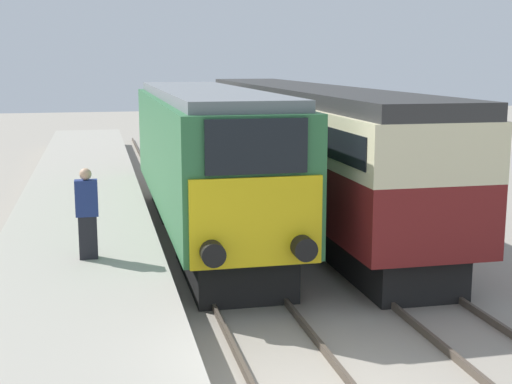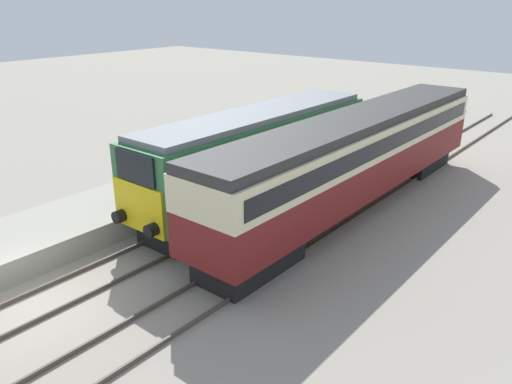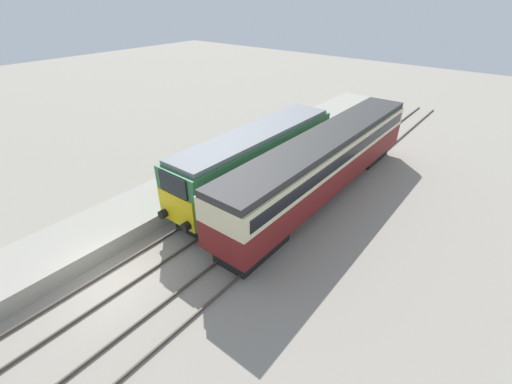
% 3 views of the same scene
% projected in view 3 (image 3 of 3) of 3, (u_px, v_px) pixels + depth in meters
% --- Properties ---
extents(ground_plane, '(120.00, 120.00, 0.00)m').
position_uv_depth(ground_plane, '(113.00, 283.00, 14.87)').
color(ground_plane, gray).
extents(platform_left, '(3.50, 50.00, 0.86)m').
position_uv_depth(platform_left, '(196.00, 182.00, 21.81)').
color(platform_left, '#9E998C').
rests_on(platform_left, ground_plane).
extents(rails_near_track, '(1.51, 60.00, 0.14)m').
position_uv_depth(rails_near_track, '(197.00, 228.00, 18.20)').
color(rails_near_track, '#4C4238').
rests_on(rails_near_track, ground_plane).
extents(rails_far_track, '(1.50, 60.00, 0.14)m').
position_uv_depth(rails_far_track, '(246.00, 255.00, 16.37)').
color(rails_far_track, '#4C4238').
rests_on(rails_far_track, ground_plane).
extents(locomotive, '(2.70, 12.95, 4.03)m').
position_uv_depth(locomotive, '(257.00, 160.00, 20.55)').
color(locomotive, black).
rests_on(locomotive, ground_plane).
extents(passenger_carriage, '(2.75, 18.02, 3.99)m').
position_uv_depth(passenger_carriage, '(325.00, 159.00, 20.11)').
color(passenger_carriage, black).
rests_on(passenger_carriage, ground_plane).
extents(person_on_platform, '(0.44, 0.26, 1.82)m').
position_uv_depth(person_on_platform, '(165.00, 179.00, 19.36)').
color(person_on_platform, black).
rests_on(person_on_platform, platform_left).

